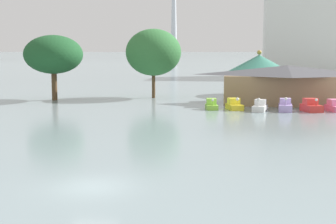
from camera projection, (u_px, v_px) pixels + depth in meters
ground_plane at (92, 187)px, 24.91m from camera, size 2000.00×2000.00×0.00m
pedal_boat_lime at (212, 105)px, 56.69m from camera, size 1.70×2.46×1.36m
pedal_boat_yellow at (234, 105)px, 56.43m from camera, size 2.24×2.92×1.55m
pedal_boat_white at (260, 106)px, 55.03m from camera, size 1.91×2.67×1.63m
pedal_boat_lavender at (285, 106)px, 55.10m from camera, size 1.62×2.92×1.72m
pedal_boat_red at (311, 106)px, 54.70m from camera, size 2.43×3.05×1.62m
pedal_boat_pink at (335, 107)px, 55.05m from camera, size 2.21×3.18×1.47m
boathouse at (287, 84)px, 61.95m from camera, size 17.28×8.74×4.99m
green_roof_pavilion at (259, 72)px, 72.96m from camera, size 9.79×9.79×6.92m
shoreline_tree_tall_left at (53, 55)px, 66.06m from camera, size 8.11×8.11×9.02m
shoreline_tree_mid at (153, 52)px, 69.06m from camera, size 8.01×8.01×9.98m
background_building_block at (324, 34)px, 120.40m from camera, size 30.10×13.99×21.34m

